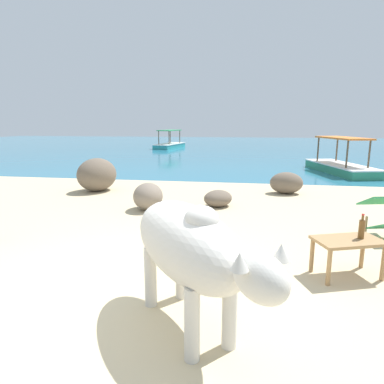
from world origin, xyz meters
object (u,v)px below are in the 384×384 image
object	(u,v)px
boat_green	(340,165)
cow	(189,245)
low_bench_table	(348,245)
boat_teal	(170,144)
bottle	(362,229)

from	to	relation	value
boat_green	cow	bearing A→B (deg)	145.76
low_bench_table	boat_teal	distance (m)	21.22
cow	boat_green	size ratio (longest dim) A/B	0.49
low_bench_table	boat_teal	bearing A→B (deg)	88.98
bottle	boat_teal	world-z (taller)	boat_teal
bottle	boat_teal	distance (m)	21.22
low_bench_table	bottle	xyz separation A→B (m)	(0.15, 0.05, 0.20)
low_bench_table	boat_green	world-z (taller)	boat_green
cow	low_bench_table	distance (m)	2.14
boat_teal	cow	bearing A→B (deg)	-157.82
boat_green	boat_teal	world-z (taller)	same
low_bench_table	cow	bearing A→B (deg)	-161.33
cow	boat_green	xyz separation A→B (m)	(3.84, 10.37, -0.51)
cow	boat_green	distance (m)	11.07
bottle	boat_green	size ratio (longest dim) A/B	0.08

